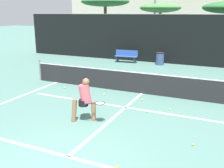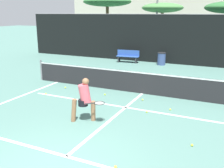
% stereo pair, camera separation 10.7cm
% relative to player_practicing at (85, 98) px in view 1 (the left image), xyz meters
% --- Properties ---
extents(court_baseline_near, '(11.00, 0.10, 0.01)m').
position_rel_player_practicing_xyz_m(court_baseline_near, '(0.72, -2.08, -0.76)').
color(court_baseline_near, white).
rests_on(court_baseline_near, ground).
extents(court_service_line, '(8.25, 0.10, 0.01)m').
position_rel_player_practicing_xyz_m(court_service_line, '(0.72, 1.71, -0.76)').
color(court_service_line, white).
rests_on(court_service_line, ground).
extents(court_center_mark, '(0.10, 5.69, 0.01)m').
position_rel_player_practicing_xyz_m(court_center_mark, '(0.72, 0.76, -0.76)').
color(court_center_mark, white).
rests_on(court_center_mark, ground).
extents(court_sideline_left, '(0.10, 6.69, 0.01)m').
position_rel_player_practicing_xyz_m(court_sideline_left, '(-3.79, 0.76, -0.76)').
color(court_sideline_left, white).
rests_on(court_sideline_left, ground).
extents(net, '(11.09, 0.09, 1.07)m').
position_rel_player_practicing_xyz_m(net, '(0.72, 3.61, -0.26)').
color(net, slate).
rests_on(net, ground).
extents(fence_back, '(24.00, 0.06, 3.31)m').
position_rel_player_practicing_xyz_m(fence_back, '(0.72, 10.96, 0.88)').
color(fence_back, black).
rests_on(fence_back, ground).
extents(player_practicing, '(1.18, 0.58, 1.43)m').
position_rel_player_practicing_xyz_m(player_practicing, '(0.00, 0.00, 0.00)').
color(player_practicing, '#8C6042').
rests_on(player_practicing, ground).
extents(tennis_ball_scattered_0, '(0.07, 0.07, 0.07)m').
position_rel_player_practicing_xyz_m(tennis_ball_scattered_0, '(2.30, 2.13, -0.73)').
color(tennis_ball_scattered_0, '#D1E033').
rests_on(tennis_ball_scattered_0, ground).
extents(tennis_ball_scattered_1, '(0.07, 0.07, 0.07)m').
position_rel_player_practicing_xyz_m(tennis_ball_scattered_1, '(-2.99, 1.71, -0.73)').
color(tennis_ball_scattered_1, '#D1E033').
rests_on(tennis_ball_scattered_1, ground).
extents(tennis_ball_scattered_2, '(0.07, 0.07, 0.07)m').
position_rel_player_practicing_xyz_m(tennis_ball_scattered_2, '(3.43, -0.24, -0.73)').
color(tennis_ball_scattered_2, '#D1E033').
rests_on(tennis_ball_scattered_2, ground).
extents(tennis_ball_scattered_3, '(0.07, 0.07, 0.07)m').
position_rel_player_practicing_xyz_m(tennis_ball_scattered_3, '(1.04, 2.73, -0.73)').
color(tennis_ball_scattered_3, '#D1E033').
rests_on(tennis_ball_scattered_3, ground).
extents(tennis_ball_scattered_4, '(0.07, 0.07, 0.07)m').
position_rel_player_practicing_xyz_m(tennis_ball_scattered_4, '(-2.78, 2.86, -0.73)').
color(tennis_ball_scattered_4, '#D1E033').
rests_on(tennis_ball_scattered_4, ground).
extents(tennis_ball_scattered_5, '(0.07, 0.07, 0.07)m').
position_rel_player_practicing_xyz_m(tennis_ball_scattered_5, '(-0.65, 2.72, -0.73)').
color(tennis_ball_scattered_5, '#D1E033').
rests_on(tennis_ball_scattered_5, ground).
extents(tennis_ball_scattered_6, '(0.07, 0.07, 0.07)m').
position_rel_player_practicing_xyz_m(tennis_ball_scattered_6, '(2.01, -2.02, -0.73)').
color(tennis_ball_scattered_6, '#D1E033').
rests_on(tennis_ball_scattered_6, ground).
extents(tennis_ball_scattered_7, '(0.07, 0.07, 0.07)m').
position_rel_player_practicing_xyz_m(tennis_ball_scattered_7, '(1.61, 1.53, -0.73)').
color(tennis_ball_scattered_7, '#D1E033').
rests_on(tennis_ball_scattered_7, ground).
extents(courtside_bench, '(1.61, 0.54, 0.86)m').
position_rel_player_practicing_xyz_m(courtside_bench, '(-2.58, 10.11, -0.30)').
color(courtside_bench, '#2D519E').
rests_on(courtside_bench, ground).
extents(trash_bin, '(0.55, 0.55, 0.83)m').
position_rel_player_practicing_xyz_m(trash_bin, '(-0.22, 10.26, -0.35)').
color(trash_bin, '#384C7F').
rests_on(trash_bin, ground).
extents(parked_car, '(1.64, 3.90, 1.46)m').
position_rel_player_practicing_xyz_m(parked_car, '(1.39, 14.87, -0.15)').
color(parked_car, navy).
rests_on(parked_car, ground).
extents(tree_west, '(3.81, 3.81, 4.26)m').
position_rel_player_practicing_xyz_m(tree_west, '(-2.36, 17.97, 3.00)').
color(tree_west, brown).
rests_on(tree_west, ground).
extents(tree_mid, '(4.40, 4.40, 4.80)m').
position_rel_player_practicing_xyz_m(tree_mid, '(-6.87, 15.59, 3.54)').
color(tree_mid, brown).
rests_on(tree_mid, ground).
extents(building_far, '(36.00, 2.40, 6.33)m').
position_rel_player_practicing_xyz_m(building_far, '(0.72, 27.26, 2.40)').
color(building_far, beige).
rests_on(building_far, ground).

